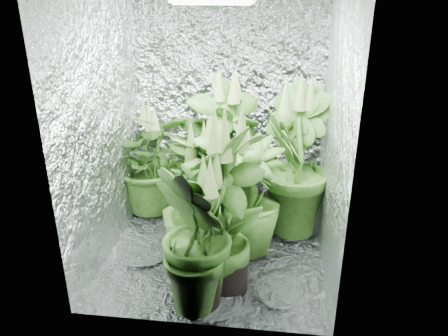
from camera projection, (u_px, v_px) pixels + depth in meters
ground at (216, 250)px, 3.36m from camera, size 1.60×1.60×0.00m
walls at (215, 126)px, 2.97m from camera, size 1.62×1.62×2.00m
plant_a at (154, 161)px, 3.77m from camera, size 0.89×0.89×1.02m
plant_b at (227, 155)px, 3.54m from camera, size 0.89×0.89×1.32m
plant_c at (293, 163)px, 3.42m from camera, size 0.87×0.87×1.28m
plant_d at (202, 205)px, 2.96m from camera, size 0.80×0.80×1.11m
plant_e at (219, 185)px, 3.36m from camera, size 0.86×0.86×0.99m
plant_f at (224, 212)px, 2.72m from camera, size 0.85×0.85×1.26m
plant_g at (198, 239)px, 2.59m from camera, size 0.69×0.69×1.07m
plant_h at (248, 200)px, 3.19m from camera, size 0.63×0.63×0.97m
circulation_fan at (294, 217)px, 3.51m from camera, size 0.20×0.31×0.38m
plant_label at (207, 271)px, 2.63m from camera, size 0.05×0.04×0.07m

